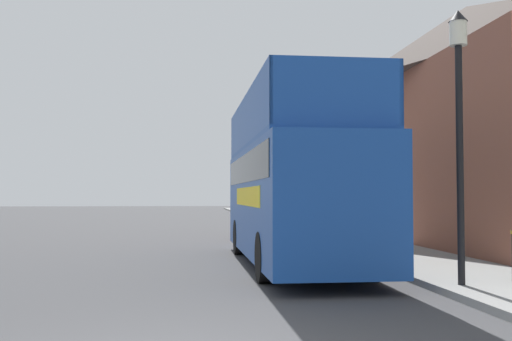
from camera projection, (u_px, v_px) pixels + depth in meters
name	position (u px, v px, depth m)	size (l,w,h in m)	color
ground_plane	(186.00, 235.00, 26.93)	(144.00, 144.00, 0.00)	#3D3D3F
sidewalk	(334.00, 237.00, 24.63)	(2.92, 108.00, 0.14)	gray
brick_terrace_rear	(468.00, 124.00, 22.44)	(6.00, 16.81, 8.92)	#935642
tour_bus	(292.00, 190.00, 15.28)	(2.56, 9.78, 4.28)	#19479E
parked_car_ahead_of_bus	(273.00, 222.00, 23.87)	(1.84, 3.91, 1.53)	maroon
lamp_post_nearest	(459.00, 96.00, 11.09)	(0.35, 0.35, 5.10)	black
lamp_post_second	(347.00, 139.00, 18.59)	(0.35, 0.35, 4.93)	black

